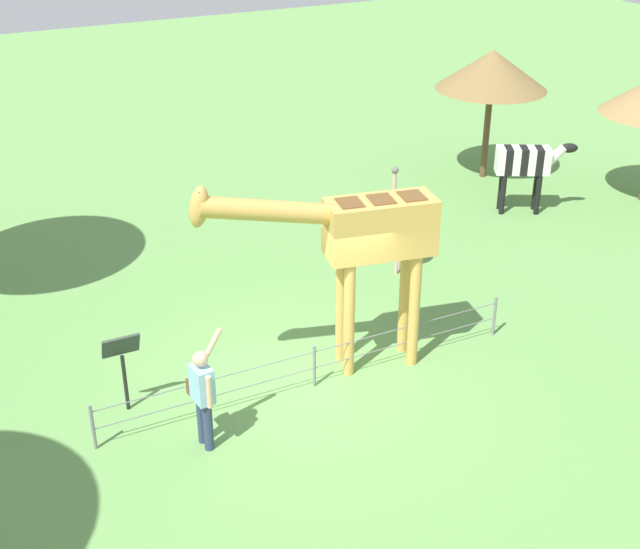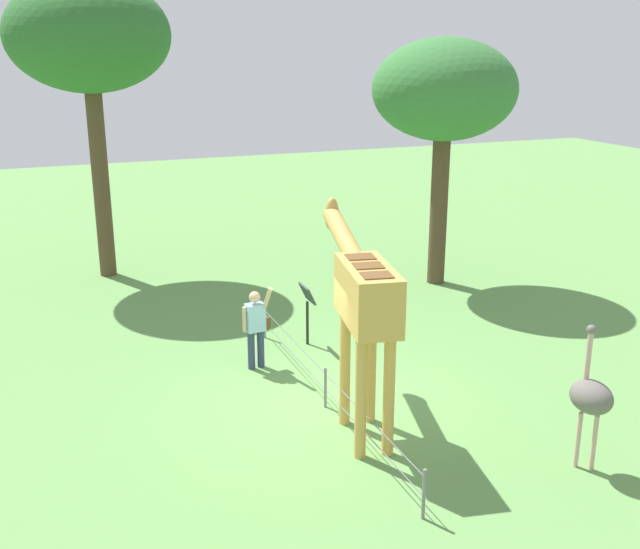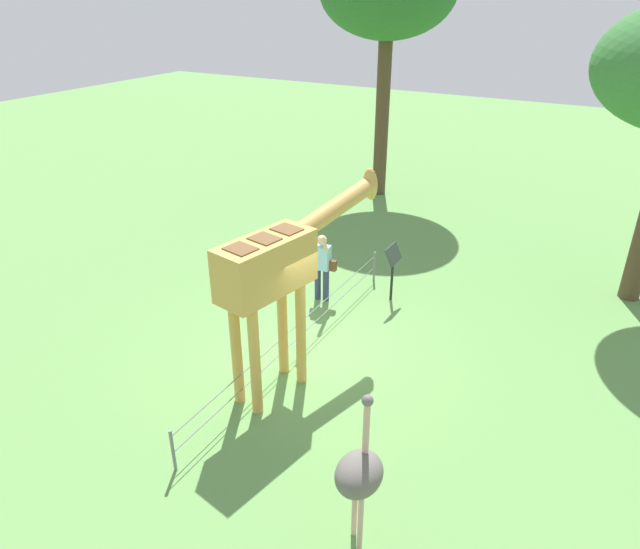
{
  "view_description": "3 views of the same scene",
  "coord_description": "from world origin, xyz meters",
  "px_view_note": "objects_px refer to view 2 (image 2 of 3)",
  "views": [
    {
      "loc": [
        5.05,
        10.37,
        7.89
      ],
      "look_at": [
        -0.21,
        -0.11,
        1.84
      ],
      "focal_mm": 48.44,
      "sensor_mm": 36.0,
      "label": 1
    },
    {
      "loc": [
        -11.13,
        4.64,
        6.14
      ],
      "look_at": [
        0.65,
        -0.03,
        2.23
      ],
      "focal_mm": 42.46,
      "sensor_mm": 36.0,
      "label": 2
    },
    {
      "loc": [
        -7.9,
        -4.81,
        6.41
      ],
      "look_at": [
        0.08,
        -0.31,
        1.77
      ],
      "focal_mm": 32.18,
      "sensor_mm": 36.0,
      "label": 3
    }
  ],
  "objects_px": {
    "info_sign": "(307,302)",
    "giraffe": "(363,297)",
    "ostrich": "(591,397)",
    "tree_northeast": "(88,38)",
    "tree_east": "(444,92)",
    "visitor": "(256,325)"
  },
  "relations": [
    {
      "from": "visitor",
      "to": "info_sign",
      "type": "bearing_deg",
      "value": -60.27
    },
    {
      "from": "giraffe",
      "to": "visitor",
      "type": "xyz_separation_m",
      "value": [
        2.97,
        0.87,
        -1.4
      ]
    },
    {
      "from": "ostrich",
      "to": "tree_east",
      "type": "distance_m",
      "value": 9.99
    },
    {
      "from": "tree_northeast",
      "to": "info_sign",
      "type": "relative_size",
      "value": 5.88
    },
    {
      "from": "giraffe",
      "to": "info_sign",
      "type": "distance_m",
      "value": 4.02
    },
    {
      "from": "visitor",
      "to": "ostrich",
      "type": "height_order",
      "value": "ostrich"
    },
    {
      "from": "tree_northeast",
      "to": "info_sign",
      "type": "distance_m",
      "value": 9.17
    },
    {
      "from": "giraffe",
      "to": "tree_east",
      "type": "relative_size",
      "value": 0.61
    },
    {
      "from": "tree_east",
      "to": "tree_northeast",
      "type": "height_order",
      "value": "tree_northeast"
    },
    {
      "from": "visitor",
      "to": "tree_northeast",
      "type": "height_order",
      "value": "tree_northeast"
    },
    {
      "from": "visitor",
      "to": "info_sign",
      "type": "xyz_separation_m",
      "value": [
        0.77,
        -1.36,
        0.05
      ]
    },
    {
      "from": "ostrich",
      "to": "info_sign",
      "type": "distance_m",
      "value": 6.46
    },
    {
      "from": "visitor",
      "to": "tree_northeast",
      "type": "bearing_deg",
      "value": 14.72
    },
    {
      "from": "ostrich",
      "to": "tree_northeast",
      "type": "distance_m",
      "value": 14.82
    },
    {
      "from": "info_sign",
      "to": "giraffe",
      "type": "bearing_deg",
      "value": 172.68
    },
    {
      "from": "giraffe",
      "to": "tree_northeast",
      "type": "distance_m",
      "value": 11.53
    },
    {
      "from": "visitor",
      "to": "ostrich",
      "type": "distance_m",
      "value": 6.37
    },
    {
      "from": "giraffe",
      "to": "tree_east",
      "type": "height_order",
      "value": "tree_east"
    },
    {
      "from": "tree_east",
      "to": "tree_northeast",
      "type": "xyz_separation_m",
      "value": [
        3.93,
        8.04,
        1.3
      ]
    },
    {
      "from": "visitor",
      "to": "tree_northeast",
      "type": "distance_m",
      "value": 9.4
    },
    {
      "from": "ostrich",
      "to": "tree_east",
      "type": "xyz_separation_m",
      "value": [
        8.89,
        -2.58,
        3.77
      ]
    },
    {
      "from": "giraffe",
      "to": "tree_northeast",
      "type": "relative_size",
      "value": 0.49
    }
  ]
}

